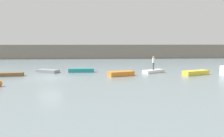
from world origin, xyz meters
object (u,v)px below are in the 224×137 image
rowboat_brown (7,74)px  rowboat_orange (121,74)px  rowboat_yellow (196,73)px  person_white_shirt (153,62)px  rowboat_grey (48,71)px  rowboat_white (153,71)px  rowboat_teal (81,70)px

rowboat_brown → rowboat_orange: bearing=-10.8°
rowboat_brown → rowboat_orange: 13.35m
rowboat_orange → rowboat_yellow: bearing=-17.7°
rowboat_orange → rowboat_yellow: rowboat_orange is taller
rowboat_yellow → person_white_shirt: 5.34m
rowboat_yellow → rowboat_grey: bearing=146.3°
rowboat_grey → rowboat_white: (13.73, -1.17, 0.00)m
rowboat_teal → person_white_shirt: (9.37, -1.17, 1.13)m
rowboat_orange → rowboat_yellow: size_ratio=0.87×
rowboat_grey → rowboat_orange: rowboat_orange is taller
person_white_shirt → rowboat_teal: bearing=172.9°
rowboat_brown → rowboat_white: rowboat_brown is taller
rowboat_grey → rowboat_yellow: (18.44, -3.44, 0.07)m
rowboat_white → rowboat_yellow: 5.22m
rowboat_teal → rowboat_orange: size_ratio=1.11×
rowboat_teal → rowboat_yellow: rowboat_yellow is taller
person_white_shirt → rowboat_white: bearing=26.6°
rowboat_orange → person_white_shirt: 5.25m
rowboat_teal → rowboat_orange: rowboat_orange is taller
rowboat_teal → person_white_shirt: size_ratio=1.89×
rowboat_teal → person_white_shirt: 9.51m
rowboat_orange → rowboat_white: (4.47, 2.53, -0.08)m
rowboat_grey → person_white_shirt: person_white_shirt is taller
rowboat_brown → rowboat_teal: size_ratio=1.09×
rowboat_teal → rowboat_yellow: bearing=-14.3°
rowboat_yellow → rowboat_white: bearing=131.1°
rowboat_grey → rowboat_yellow: rowboat_yellow is taller
rowboat_yellow → person_white_shirt: size_ratio=1.96×
rowboat_white → rowboat_yellow: (4.70, -2.27, 0.07)m
rowboat_yellow → rowboat_brown: bearing=156.1°
rowboat_grey → rowboat_yellow: size_ratio=0.85×
rowboat_yellow → rowboat_orange: bearing=158.5°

